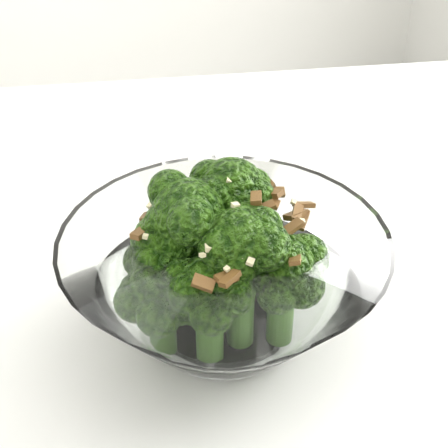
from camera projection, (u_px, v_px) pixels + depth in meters
name	position (u px, v px, depth m)	size (l,w,h in m)	color
broccoli_dish	(222.00, 275.00, 0.44)	(0.21, 0.21, 0.12)	white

